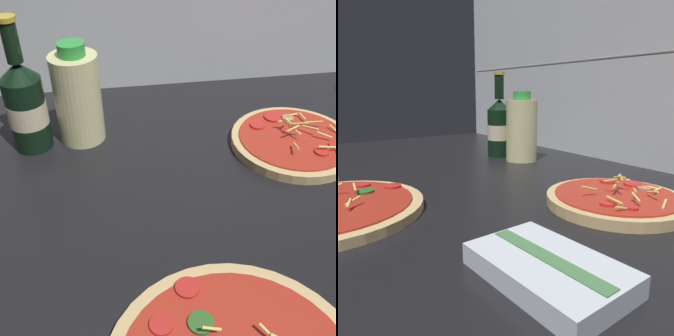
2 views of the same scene
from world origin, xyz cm
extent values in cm
cube|color=black|center=(0.00, 0.00, 1.25)|extent=(160.00, 90.00, 2.50)
cylinder|color=red|center=(-5.43, -13.60, 4.46)|extent=(3.09, 3.09, 0.40)
cylinder|color=#336628|center=(-4.82, -18.52, 4.46)|extent=(3.03, 3.03, 0.40)
cylinder|color=red|center=(-9.29, -18.06, 4.46)|extent=(2.83, 2.83, 0.40)
cylinder|color=#EADB6B|center=(-4.03, -20.11, 5.66)|extent=(2.31, 0.51, 1.08)
cylinder|color=#EADB6B|center=(2.13, -21.48, 5.30)|extent=(1.88, 2.61, 0.89)
cylinder|color=tan|center=(20.48, 16.08, 3.36)|extent=(23.09, 23.09, 1.71)
cylinder|color=#B22D1E|center=(20.48, 16.08, 4.36)|extent=(20.32, 20.32, 0.30)
cylinder|color=red|center=(23.27, 10.56, 4.71)|extent=(2.51, 2.51, 0.40)
cylinder|color=red|center=(14.87, 20.71, 4.71)|extent=(2.85, 2.85, 0.40)
cylinder|color=#B7755B|center=(21.58, 22.31, 4.71)|extent=(2.50, 2.50, 0.40)
cylinder|color=red|center=(26.37, 11.98, 4.71)|extent=(2.02, 2.02, 0.40)
cylinder|color=red|center=(18.91, 23.13, 4.71)|extent=(3.57, 3.57, 0.40)
cylinder|color=#EADB6B|center=(20.78, 15.78, 7.55)|extent=(2.80, 1.90, 1.26)
cylinder|color=#EADB6B|center=(19.89, 15.62, 6.85)|extent=(2.94, 0.78, 1.34)
cylinder|color=#EADB6B|center=(18.68, 11.41, 5.86)|extent=(0.88, 3.07, 1.20)
cylinder|color=#EADB6B|center=(19.19, 18.73, 6.57)|extent=(2.20, 0.83, 1.01)
cylinder|color=#EADB6B|center=(24.26, 10.77, 5.48)|extent=(3.28, 0.84, 0.54)
cylinder|color=#EADB6B|center=(28.60, 16.64, 4.94)|extent=(1.39, 2.68, 1.00)
cylinder|color=#EADB6B|center=(20.23, 16.11, 6.04)|extent=(1.70, 2.99, 0.62)
cylinder|color=#EADB6B|center=(23.50, 16.65, 5.91)|extent=(2.34, 2.70, 0.80)
cylinder|color=#EADB6B|center=(22.91, 22.96, 5.02)|extent=(2.17, 0.86, 0.45)
cylinder|color=#EADB6B|center=(19.53, 17.50, 6.99)|extent=(1.14, 2.35, 0.83)
cylinder|color=#EADB6B|center=(25.36, 14.34, 5.58)|extent=(2.60, 1.81, 0.86)
cylinder|color=#EADB6B|center=(24.32, 21.70, 5.24)|extent=(0.59, 2.42, 0.48)
cylinder|color=#EADB6B|center=(19.88, 18.55, 6.46)|extent=(1.69, 1.69, 0.38)
cylinder|color=#EADB6B|center=(25.32, 18.78, 5.61)|extent=(3.01, 1.97, 1.29)
cylinder|color=black|center=(-27.42, 23.79, 9.29)|extent=(7.00, 7.00, 13.57)
cone|color=black|center=(-27.42, 23.79, 17.58)|extent=(7.00, 7.00, 3.03)
cylinder|color=black|center=(-27.42, 23.79, 22.46)|extent=(2.66, 2.66, 6.72)
cylinder|color=gold|center=(-27.42, 23.79, 26.22)|extent=(3.06, 3.06, 0.80)
cylinder|color=beige|center=(-27.42, 23.79, 9.56)|extent=(7.07, 7.07, 4.34)
cylinder|color=beige|center=(-18.34, 25.17, 10.77)|extent=(8.54, 8.54, 16.54)
cylinder|color=green|center=(-18.34, 25.17, 20.16)|extent=(4.70, 4.70, 2.26)
camera|label=1|loc=(-12.66, -44.60, 47.77)|focal=45.00mm
camera|label=2|loc=(53.55, -28.45, 21.18)|focal=35.00mm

